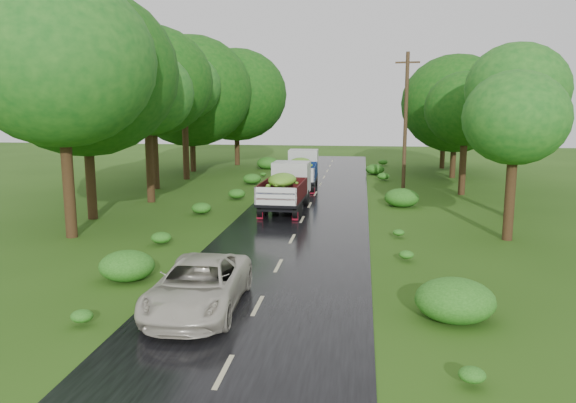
% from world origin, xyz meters
% --- Properties ---
extents(ground, '(120.00, 120.00, 0.00)m').
position_xyz_m(ground, '(0.00, 0.00, 0.00)').
color(ground, '#21430E').
rests_on(ground, ground).
extents(road, '(6.50, 80.00, 0.02)m').
position_xyz_m(road, '(0.00, 5.00, 0.01)').
color(road, black).
rests_on(road, ground).
extents(road_lines, '(0.12, 69.60, 0.00)m').
position_xyz_m(road_lines, '(0.00, 6.00, 0.02)').
color(road_lines, '#BFB78C').
rests_on(road_lines, road).
extents(truck_near, '(2.22, 5.85, 2.43)m').
position_xyz_m(truck_near, '(-1.10, 14.30, 1.38)').
color(truck_near, black).
rests_on(truck_near, ground).
extents(truck_far, '(2.23, 5.88, 2.44)m').
position_xyz_m(truck_far, '(-1.14, 22.30, 1.38)').
color(truck_far, black).
rests_on(truck_far, ground).
extents(car, '(2.49, 5.11, 1.40)m').
position_xyz_m(car, '(-1.57, -0.51, 0.72)').
color(car, beige).
rests_on(car, road).
extents(utility_pole, '(1.56, 0.36, 8.90)m').
position_xyz_m(utility_pole, '(5.63, 22.55, 4.58)').
color(utility_pole, '#382616').
rests_on(utility_pole, ground).
extents(trees_left, '(6.98, 32.58, 9.14)m').
position_xyz_m(trees_left, '(-10.03, 21.76, 6.74)').
color(trees_left, black).
rests_on(trees_left, ground).
extents(trees_right, '(4.37, 29.56, 7.79)m').
position_xyz_m(trees_right, '(9.68, 24.59, 5.43)').
color(trees_right, black).
rests_on(trees_right, ground).
extents(shrubs, '(11.90, 44.00, 0.70)m').
position_xyz_m(shrubs, '(0.00, 14.00, 0.35)').
color(shrubs, '#1F5C15').
rests_on(shrubs, ground).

